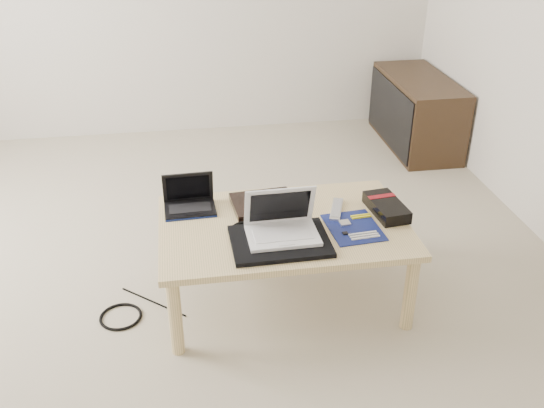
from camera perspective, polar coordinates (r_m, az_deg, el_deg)
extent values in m
plane|color=beige|center=(3.04, -9.28, -7.25)|extent=(4.00, 4.00, 0.00)
cube|color=#DFC186|center=(2.69, 1.12, -2.16)|extent=(1.10, 0.70, 0.03)
cylinder|color=#DFC186|center=(2.53, -9.09, -10.43)|extent=(0.06, 0.06, 0.37)
cylinder|color=#DFC186|center=(2.69, 12.88, -8.15)|extent=(0.06, 0.06, 0.37)
cylinder|color=#DFC186|center=(3.02, -9.32, -3.25)|extent=(0.06, 0.06, 0.37)
cylinder|color=#DFC186|center=(3.16, 9.10, -1.72)|extent=(0.06, 0.06, 0.37)
cube|color=#362516|center=(4.53, 13.46, 8.44)|extent=(0.40, 0.90, 0.50)
cube|color=black|center=(4.46, 11.04, 8.38)|extent=(0.02, 0.86, 0.44)
cube|color=black|center=(2.82, -0.81, 0.02)|extent=(0.30, 0.26, 0.03)
cube|color=black|center=(2.81, -7.71, -0.49)|extent=(0.24, 0.17, 0.01)
cube|color=black|center=(2.80, -7.72, -0.36)|extent=(0.19, 0.09, 0.00)
cube|color=black|center=(2.75, -7.63, -0.95)|extent=(0.05, 0.02, 0.00)
cube|color=black|center=(2.83, -7.92, 1.62)|extent=(0.23, 0.05, 0.16)
cube|color=black|center=(2.82, -7.91, 1.55)|extent=(0.20, 0.04, 0.12)
cube|color=#0D1A4C|center=(2.74, -7.59, -1.36)|extent=(0.23, 0.02, 0.01)
cube|color=black|center=(2.68, 0.71, -1.84)|extent=(0.28, 0.25, 0.01)
cube|color=white|center=(2.67, 0.71, -1.72)|extent=(0.22, 0.20, 0.00)
cube|color=silver|center=(2.79, 6.08, -0.54)|extent=(0.11, 0.21, 0.02)
cube|color=#98989D|center=(2.79, 6.09, -0.37)|extent=(0.09, 0.17, 0.00)
cube|color=black|center=(2.54, 0.77, -3.53)|extent=(0.42, 0.31, 0.02)
cube|color=white|center=(2.55, 1.01, -2.94)|extent=(0.30, 0.21, 0.01)
cube|color=white|center=(2.55, 1.03, -2.82)|extent=(0.25, 0.12, 0.00)
cube|color=white|center=(2.48, 1.37, -3.73)|extent=(0.07, 0.03, 0.00)
cube|color=white|center=(2.56, 0.72, -0.15)|extent=(0.30, 0.08, 0.20)
cube|color=black|center=(2.56, 0.74, -0.24)|extent=(0.26, 0.06, 0.15)
cube|color=#0C194E|center=(2.68, 7.66, -2.19)|extent=(0.24, 0.29, 0.01)
cube|color=silver|center=(2.69, 6.86, -1.76)|extent=(0.05, 0.05, 0.01)
cube|color=yellow|center=(2.76, 8.31, -1.06)|extent=(0.09, 0.02, 0.01)
cube|color=yellow|center=(2.75, 8.44, -1.22)|extent=(0.09, 0.02, 0.01)
cube|color=silver|center=(2.63, 8.53, -2.73)|extent=(0.13, 0.02, 0.01)
cube|color=silver|center=(2.62, 8.67, -2.94)|extent=(0.13, 0.02, 0.01)
cube|color=silver|center=(2.60, 8.82, -3.14)|extent=(0.13, 0.02, 0.01)
cube|color=black|center=(2.62, 6.90, -2.74)|extent=(0.02, 0.02, 0.01)
cube|color=black|center=(2.81, 10.71, -0.29)|extent=(0.16, 0.27, 0.06)
cube|color=maroon|center=(2.84, 10.29, 0.73)|extent=(0.13, 0.05, 0.00)
torus|color=black|center=(2.64, -2.63, -2.31)|extent=(0.14, 0.14, 0.01)
torus|color=black|center=(2.86, -14.05, -10.25)|extent=(0.25, 0.25, 0.01)
cylinder|color=black|center=(2.92, -11.11, -9.03)|extent=(0.30, 0.26, 0.01)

